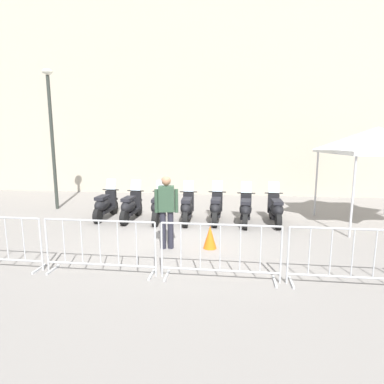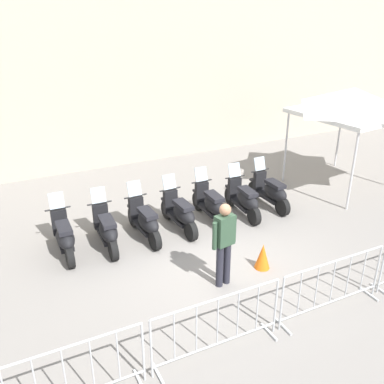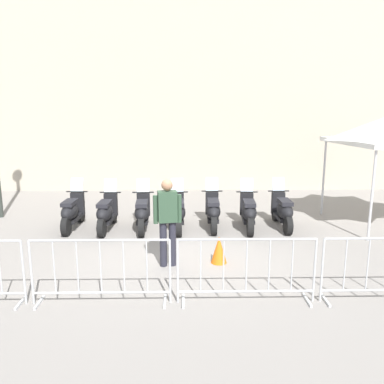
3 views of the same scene
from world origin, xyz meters
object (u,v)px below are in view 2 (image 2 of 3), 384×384
object	(u,v)px
motorcycle_5	(244,199)
barrier_segment_2	(218,326)
motorcycle_0	(64,236)
officer_near_row_end	(224,240)
motorcycle_3	(180,213)
motorcycle_6	(270,192)
canopy_tent	(352,102)
motorcycle_4	(211,204)
motorcycle_1	(106,230)
barrier_segment_1	(65,380)
motorcycle_2	(145,221)
barrier_segment_3	(332,286)
traffic_cone	(263,256)

from	to	relation	value
motorcycle_5	barrier_segment_2	size ratio (longest dim) A/B	0.79
motorcycle_0	officer_near_row_end	world-z (taller)	officer_near_row_end
motorcycle_3	motorcycle_6	world-z (taller)	same
canopy_tent	motorcycle_4	bearing A→B (deg)	176.94
motorcycle_3	officer_near_row_end	world-z (taller)	officer_near_row_end
motorcycle_1	canopy_tent	xyz separation A→B (m)	(7.31, -0.46, 2.06)
canopy_tent	motorcycle_1	bearing A→B (deg)	176.43
officer_near_row_end	canopy_tent	bearing A→B (deg)	18.99
motorcycle_3	officer_near_row_end	bearing A→B (deg)	-100.87
motorcycle_0	motorcycle_5	xyz separation A→B (m)	(4.43, -0.66, 0.00)
barrier_segment_1	officer_near_row_end	bearing A→B (deg)	18.06
motorcycle_0	canopy_tent	distance (m)	8.47
motorcycle_2	barrier_segment_2	xyz separation A→B (m)	(-0.71, -3.79, 0.07)
officer_near_row_end	motorcycle_5	bearing A→B (deg)	43.16
motorcycle_3	motorcycle_5	xyz separation A→B (m)	(1.77, -0.23, 0.00)
motorcycle_1	barrier_segment_1	distance (m)	4.19
motorcycle_3	barrier_segment_1	world-z (taller)	motorcycle_3
motorcycle_1	motorcycle_5	bearing A→B (deg)	-6.97
motorcycle_4	barrier_segment_2	xyz separation A→B (m)	(-2.50, -3.70, 0.07)
motorcycle_6	barrier_segment_3	bearing A→B (deg)	-118.32
motorcycle_2	officer_near_row_end	bearing A→B (deg)	-79.37
motorcycle_0	traffic_cone	world-z (taller)	motorcycle_0
motorcycle_6	canopy_tent	bearing A→B (deg)	-0.28
motorcycle_0	barrier_segment_3	bearing A→B (deg)	-52.99
motorcycle_1	traffic_cone	xyz separation A→B (m)	(2.37, -2.51, -0.18)
motorcycle_4	barrier_segment_2	size ratio (longest dim) A/B	0.79
motorcycle_5	traffic_cone	world-z (taller)	motorcycle_5
barrier_segment_1	canopy_tent	bearing A→B (deg)	18.65
barrier_segment_1	barrier_segment_2	distance (m)	2.29
motorcycle_6	barrier_segment_1	xyz separation A→B (m)	(-6.55, -3.19, 0.07)
barrier_segment_2	canopy_tent	xyz separation A→B (m)	(7.13, 3.45, 1.99)
motorcycle_5	barrier_segment_2	bearing A→B (deg)	-134.21
motorcycle_0	traffic_cone	xyz separation A→B (m)	(3.24, -2.73, -0.18)
canopy_tent	barrier_segment_3	bearing A→B (deg)	-142.53
motorcycle_6	canopy_tent	world-z (taller)	canopy_tent
motorcycle_5	motorcycle_2	bearing A→B (deg)	173.13
motorcycle_0	canopy_tent	bearing A→B (deg)	-4.77
motorcycle_3	barrier_segment_2	bearing A→B (deg)	-113.47
barrier_segment_3	traffic_cone	xyz separation A→B (m)	(-0.08, 1.68, -0.25)
motorcycle_2	canopy_tent	world-z (taller)	canopy_tent
motorcycle_2	officer_near_row_end	xyz separation A→B (m)	(0.45, -2.39, 0.53)
barrier_segment_3	motorcycle_3	bearing A→B (deg)	99.45
motorcycle_5	canopy_tent	world-z (taller)	canopy_tent
barrier_segment_2	traffic_cone	world-z (taller)	barrier_segment_2
motorcycle_3	motorcycle_4	bearing A→B (deg)	-0.23
officer_near_row_end	motorcycle_0	bearing A→B (deg)	129.04
barrier_segment_2	canopy_tent	bearing A→B (deg)	25.82
canopy_tent	barrier_segment_1	bearing A→B (deg)	-161.35
motorcycle_0	motorcycle_2	distance (m)	1.80
canopy_tent	motorcycle_6	bearing A→B (deg)	179.72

